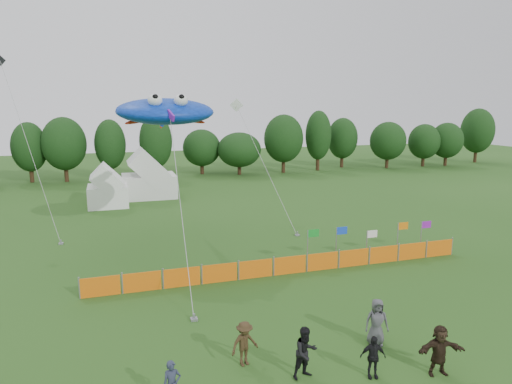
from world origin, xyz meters
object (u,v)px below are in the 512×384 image
object	(u,v)px
tent_right	(149,179)
spectator_c	(245,344)
tent_left	(108,189)
barrier_fence	(290,265)
stingray_kite	(166,112)
spectator_b	(306,353)
spectator_f	(439,350)
spectator_e	(377,322)
spectator_d	(373,357)

from	to	relation	value
tent_right	spectator_c	bearing A→B (deg)	-88.88
tent_left	barrier_fence	size ratio (longest dim) A/B	0.16
barrier_fence	stingray_kite	distance (m)	12.16
tent_left	spectator_b	size ratio (longest dim) A/B	1.96
spectator_b	spectator_c	distance (m)	2.25
spectator_f	tent_left	bearing A→B (deg)	118.91
tent_right	spectator_f	distance (m)	35.66
tent_left	spectator_f	xyz separation A→B (m)	(10.90, -31.77, -0.70)
tent_right	spectator_b	world-z (taller)	tent_right
stingray_kite	spectator_f	bearing A→B (deg)	-67.85
spectator_e	tent_left	bearing A→B (deg)	125.24
spectator_e	spectator_f	bearing A→B (deg)	-52.30
stingray_kite	barrier_fence	bearing A→B (deg)	-49.69
spectator_c	spectator_e	size ratio (longest dim) A/B	0.89
spectator_f	stingray_kite	distance (m)	20.30
tent_left	tent_right	bearing A→B (deg)	38.75
tent_right	spectator_e	xyz separation A→B (m)	(5.95, -32.54, -0.97)
spectator_e	spectator_c	bearing A→B (deg)	-165.46
tent_left	spectator_d	xyz separation A→B (m)	(8.61, -31.21, -0.84)
tent_right	stingray_kite	distance (m)	18.99
tent_left	barrier_fence	xyz separation A→B (m)	(9.58, -21.21, -1.10)
tent_right	spectator_d	world-z (taller)	tent_right
spectator_e	stingray_kite	distance (m)	17.91
barrier_fence	spectator_d	distance (m)	10.05
tent_right	stingray_kite	size ratio (longest dim) A/B	0.29
spectator_d	spectator_b	bearing A→B (deg)	178.34
spectator_e	stingray_kite	xyz separation A→B (m)	(-6.10, 14.86, 7.91)
barrier_fence	spectator_c	distance (m)	9.36
barrier_fence	spectator_e	bearing A→B (deg)	-87.38
barrier_fence	spectator_b	xyz separation A→B (m)	(-3.16, -9.30, 0.42)
tent_right	spectator_e	distance (m)	33.09
tent_right	spectator_d	xyz separation A→B (m)	(4.62, -34.42, -1.14)
tent_right	tent_left	bearing A→B (deg)	-141.25
spectator_b	spectator_d	world-z (taller)	spectator_b
spectator_c	tent_left	bearing A→B (deg)	84.27
spectator_e	tent_right	bearing A→B (deg)	116.86
spectator_f	spectator_b	bearing A→B (deg)	174.33
spectator_c	spectator_d	distance (m)	4.49
tent_right	barrier_fence	bearing A→B (deg)	-77.13
spectator_b	spectator_f	size ratio (longest dim) A/B	1.02
tent_right	spectator_d	size ratio (longest dim) A/B	3.51
tent_left	spectator_e	size ratio (longest dim) A/B	1.92
spectator_e	stingray_kite	bearing A→B (deg)	128.80
tent_right	stingray_kite	world-z (taller)	stingray_kite
tent_right	spectator_b	bearing A→B (deg)	-85.90
tent_left	spectator_d	distance (m)	32.39
tent_right	spectator_f	world-z (taller)	tent_right
barrier_fence	spectator_f	xyz separation A→B (m)	(1.32, -10.56, 0.41)
tent_left	spectator_e	bearing A→B (deg)	-71.26
tent_left	stingray_kite	size ratio (longest dim) A/B	0.20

